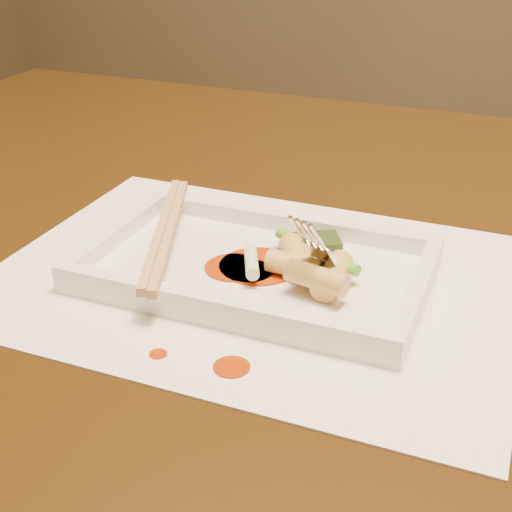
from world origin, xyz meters
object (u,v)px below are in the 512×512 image
at_px(table, 382,358).
at_px(chopstick_a, 161,230).
at_px(placemat, 256,277).
at_px(plate_base, 256,272).
at_px(fork, 356,183).

distance_m(table, chopstick_a, 0.23).
bearing_deg(chopstick_a, table, 23.21).
bearing_deg(placemat, plate_base, 0.00).
xyz_separation_m(table, fork, (-0.02, -0.06, 0.18)).
height_order(placemat, fork, fork).
bearing_deg(fork, placemat, -165.58).
relative_size(plate_base, fork, 1.86).
relative_size(chopstick_a, fork, 1.42).
xyz_separation_m(placemat, fork, (0.07, 0.02, 0.08)).
bearing_deg(plate_base, fork, 14.42).
height_order(table, placemat, placemat).
height_order(table, fork, fork).
bearing_deg(table, fork, -110.56).
xyz_separation_m(table, chopstick_a, (-0.17, -0.07, 0.13)).
relative_size(placemat, plate_base, 1.54).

